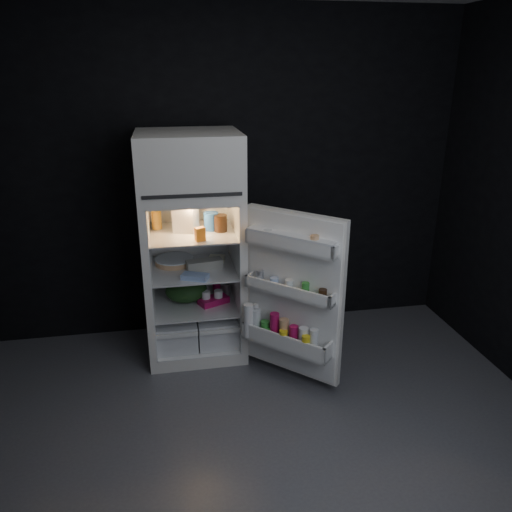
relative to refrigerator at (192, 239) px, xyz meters
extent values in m
cube|color=#57575D|center=(0.30, -1.32, -0.96)|extent=(4.00, 3.40, 0.00)
cube|color=black|center=(0.30, 0.38, 0.39)|extent=(4.00, 0.00, 2.70)
cube|color=black|center=(0.30, -3.02, 0.39)|extent=(4.00, 0.00, 2.70)
cube|color=white|center=(0.00, -0.02, -0.91)|extent=(0.76, 0.70, 0.10)
cube|color=white|center=(-0.35, -0.02, -0.26)|extent=(0.05, 0.70, 1.20)
cube|color=white|center=(0.36, -0.02, -0.26)|extent=(0.05, 0.70, 1.20)
cube|color=white|center=(0.00, 0.30, -0.26)|extent=(0.66, 0.05, 1.20)
cube|color=white|center=(0.00, -0.02, 0.37)|extent=(0.76, 0.70, 0.06)
cube|color=white|center=(0.00, -0.02, 0.61)|extent=(0.76, 0.70, 0.42)
cube|color=black|center=(0.00, -0.38, 0.43)|extent=(0.68, 0.01, 0.02)
cube|color=white|center=(-0.33, -0.05, -0.26)|extent=(0.01, 0.65, 1.20)
cube|color=white|center=(0.33, -0.05, -0.26)|extent=(0.01, 0.65, 1.20)
cube|color=white|center=(0.00, -0.05, 0.34)|extent=(0.66, 0.65, 0.01)
cube|color=white|center=(0.00, -0.05, -0.85)|extent=(0.66, 0.65, 0.01)
cube|color=white|center=(0.00, -0.05, 0.06)|extent=(0.65, 0.63, 0.01)
cube|color=white|center=(0.00, -0.05, -0.24)|extent=(0.65, 0.63, 0.01)
cube|color=white|center=(0.00, -0.05, -0.54)|extent=(0.65, 0.63, 0.01)
cube|color=white|center=(-0.16, -0.03, -0.74)|extent=(0.32, 0.59, 0.22)
cube|color=white|center=(0.17, -0.03, -0.74)|extent=(0.32, 0.59, 0.22)
cube|color=white|center=(-0.16, -0.35, -0.65)|extent=(0.32, 0.02, 0.03)
cube|color=white|center=(0.17, -0.35, -0.65)|extent=(0.32, 0.02, 0.03)
cube|color=#FFE5B2|center=(0.00, -0.10, 0.32)|extent=(0.14, 0.14, 0.02)
cube|color=white|center=(0.67, -0.62, -0.26)|extent=(0.58, 0.57, 1.22)
cube|color=white|center=(0.65, -0.64, -0.26)|extent=(0.52, 0.51, 1.18)
cube|color=white|center=(0.62, -0.67, 0.11)|extent=(0.55, 0.54, 0.02)
cube|color=white|center=(0.60, -0.69, 0.15)|extent=(0.50, 0.49, 0.10)
cube|color=white|center=(0.86, -0.90, 0.15)|extent=(0.08, 0.08, 0.10)
cube|color=white|center=(0.38, -0.44, 0.15)|extent=(0.08, 0.08, 0.10)
cube|color=white|center=(0.62, -0.67, -0.22)|extent=(0.56, 0.55, 0.02)
cube|color=white|center=(0.59, -0.70, -0.19)|extent=(0.50, 0.49, 0.09)
cube|color=white|center=(0.85, -0.90, -0.19)|extent=(0.08, 0.09, 0.09)
cube|color=white|center=(0.38, -0.44, -0.19)|extent=(0.08, 0.09, 0.09)
cube|color=white|center=(0.60, -0.69, -0.63)|extent=(0.58, 0.58, 0.02)
cube|color=white|center=(0.56, -0.73, -0.57)|extent=(0.50, 0.49, 0.13)
cube|color=white|center=(0.84, -0.92, -0.57)|extent=(0.11, 0.11, 0.13)
cube|color=white|center=(0.37, -0.46, -0.57)|extent=(0.11, 0.11, 0.13)
cube|color=white|center=(0.62, -0.67, 0.21)|extent=(0.53, 0.53, 0.02)
cylinder|color=tan|center=(0.75, -0.79, 0.18)|extent=(0.08, 0.08, 0.12)
cylinder|color=silver|center=(0.49, -0.54, 0.17)|extent=(0.08, 0.08, 0.09)
cylinder|color=black|center=(0.80, -0.85, -0.17)|extent=(0.08, 0.08, 0.09)
cylinder|color=#338C33|center=(0.71, -0.76, -0.16)|extent=(0.07, 0.07, 0.11)
cylinder|color=silver|center=(0.62, -0.67, -0.16)|extent=(0.08, 0.08, 0.10)
cylinder|color=#8AA5D5|center=(0.53, -0.59, -0.17)|extent=(0.08, 0.08, 0.08)
cylinder|color=silver|center=(0.44, -0.50, -0.15)|extent=(0.08, 0.08, 0.11)
cylinder|color=silver|center=(0.76, -0.84, -0.52)|extent=(0.08, 0.08, 0.19)
cylinder|color=white|center=(0.70, -0.78, -0.53)|extent=(0.10, 0.10, 0.18)
cylinder|color=#AF0F4D|center=(0.65, -0.73, -0.53)|extent=(0.09, 0.09, 0.17)
cylinder|color=tan|center=(0.59, -0.67, -0.52)|extent=(0.10, 0.10, 0.20)
cylinder|color=#AF0F4D|center=(0.53, -0.62, -0.50)|extent=(0.10, 0.10, 0.22)
cylinder|color=#338C33|center=(0.47, -0.56, -0.55)|extent=(0.09, 0.09, 0.14)
cylinder|color=silver|center=(0.42, -0.50, -0.51)|extent=(0.10, 0.10, 0.21)
cylinder|color=yellow|center=(0.70, -0.84, -0.54)|extent=(0.08, 0.08, 0.15)
cylinder|color=yellow|center=(0.57, -0.72, -0.55)|extent=(0.08, 0.08, 0.13)
cylinder|color=#338C33|center=(0.47, -0.62, -0.57)|extent=(0.08, 0.08, 0.10)
cylinder|color=white|center=(0.36, -0.51, -0.49)|extent=(0.10, 0.10, 0.26)
cylinder|color=white|center=(0.42, -0.50, -0.37)|extent=(0.05, 0.05, 0.02)
cube|color=white|center=(-0.04, 0.00, 0.19)|extent=(0.21, 0.21, 0.24)
cylinder|color=#2157B4|center=(0.15, -0.01, 0.14)|extent=(0.13, 0.13, 0.14)
cylinder|color=black|center=(0.22, -0.06, 0.14)|extent=(0.11, 0.11, 0.13)
cylinder|color=orange|center=(-0.26, 0.09, 0.18)|extent=(0.10, 0.10, 0.22)
cube|color=orange|center=(0.05, -0.26, 0.12)|extent=(0.08, 0.07, 0.10)
cube|color=gray|center=(0.08, -0.06, -0.19)|extent=(0.29, 0.15, 0.07)
cylinder|color=tan|center=(-0.15, 0.08, -0.21)|extent=(0.38, 0.38, 0.04)
cube|color=#8AA5D5|center=(0.00, -0.27, -0.21)|extent=(0.22, 0.17, 0.04)
cube|color=#EBE8C0|center=(0.19, 0.06, -0.20)|extent=(0.15, 0.13, 0.05)
ellipsoid|color=#193815|center=(-0.07, 0.00, -0.43)|extent=(0.39, 0.35, 0.20)
cube|color=#AF0F4D|center=(0.14, -0.08, -0.50)|extent=(0.27, 0.21, 0.05)
cylinder|color=#AF0F4D|center=(0.20, 0.15, -0.48)|extent=(0.07, 0.07, 0.09)
cylinder|color=silver|center=(0.27, 0.07, -0.48)|extent=(0.07, 0.07, 0.09)
camera|label=1|loc=(-0.18, -3.73, 1.24)|focal=35.00mm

